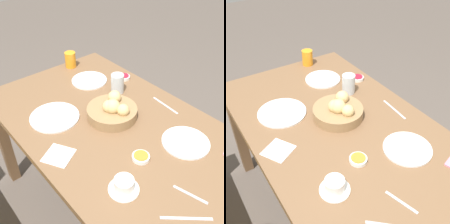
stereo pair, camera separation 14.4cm
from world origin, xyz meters
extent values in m
plane|color=#564C44|center=(0.00, 0.00, 0.00)|extent=(10.00, 10.00, 0.00)
cube|color=brown|center=(0.00, 0.00, 0.71)|extent=(1.39, 0.86, 0.03)
cube|color=brown|center=(0.65, -0.38, 0.34)|extent=(0.06, 0.06, 0.69)
cube|color=brown|center=(0.65, 0.38, 0.34)|extent=(0.06, 0.06, 0.69)
cylinder|color=#99754C|center=(0.03, -0.03, 0.75)|extent=(0.26, 0.26, 0.05)
sphere|color=#DBB775|center=(0.03, -0.01, 0.80)|extent=(0.07, 0.07, 0.07)
sphere|color=#DBB775|center=(0.01, -0.02, 0.80)|extent=(0.08, 0.08, 0.08)
sphere|color=#DBB775|center=(-0.04, -0.05, 0.80)|extent=(0.06, 0.06, 0.06)
sphere|color=#DBB775|center=(0.08, -0.09, 0.80)|extent=(0.07, 0.07, 0.07)
cylinder|color=white|center=(-0.34, -0.16, 0.73)|extent=(0.22, 0.22, 0.01)
cylinder|color=white|center=(0.39, -0.15, 0.73)|extent=(0.22, 0.22, 0.01)
cylinder|color=white|center=(0.21, 0.20, 0.73)|extent=(0.25, 0.25, 0.01)
cylinder|color=orange|center=(0.63, -0.17, 0.77)|extent=(0.07, 0.07, 0.10)
cylinder|color=silver|center=(0.19, -0.21, 0.78)|extent=(0.07, 0.07, 0.11)
cylinder|color=white|center=(-0.35, 0.23, 0.73)|extent=(0.12, 0.12, 0.01)
cylinder|color=white|center=(-0.35, 0.23, 0.75)|extent=(0.08, 0.08, 0.05)
cylinder|color=white|center=(0.28, -0.34, 0.73)|extent=(0.08, 0.08, 0.02)
cylinder|color=#A3192D|center=(0.28, -0.34, 0.74)|extent=(0.06, 0.06, 0.00)
cylinder|color=white|center=(-0.28, 0.06, 0.73)|extent=(0.08, 0.08, 0.02)
cylinder|color=#C67F28|center=(-0.28, 0.06, 0.74)|extent=(0.06, 0.06, 0.00)
cube|color=#B7B7BC|center=(-0.08, -0.32, 0.72)|extent=(0.19, 0.03, 0.00)
cube|color=#B7B7BC|center=(-0.53, 0.05, 0.72)|extent=(0.14, 0.05, 0.00)
cube|color=white|center=(-0.03, 0.33, 0.72)|extent=(0.16, 0.16, 0.00)
camera|label=1|loc=(-0.84, 0.71, 1.62)|focal=45.00mm
camera|label=2|loc=(-0.93, 0.59, 1.62)|focal=45.00mm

